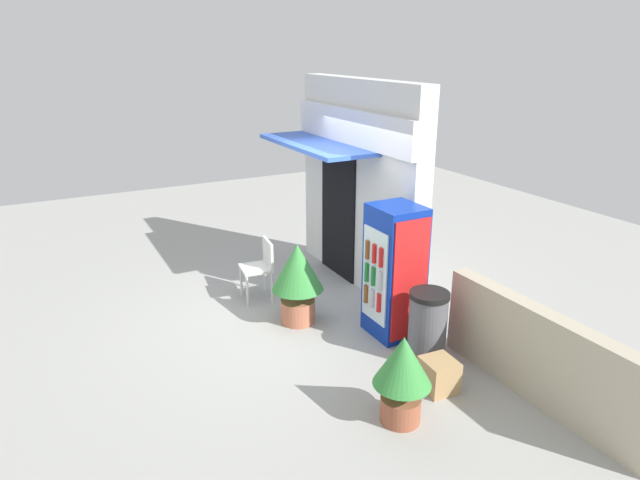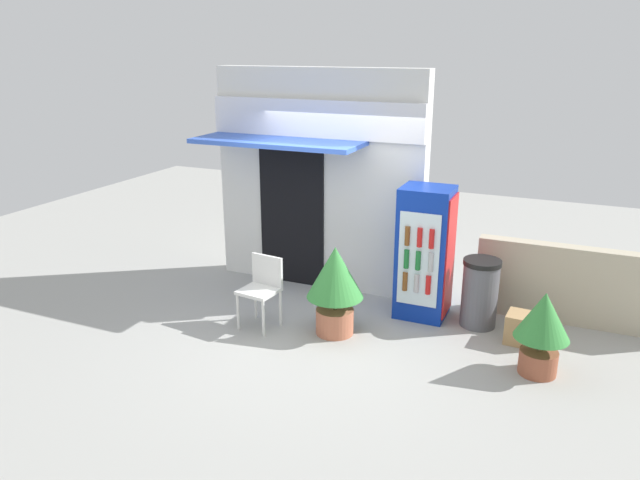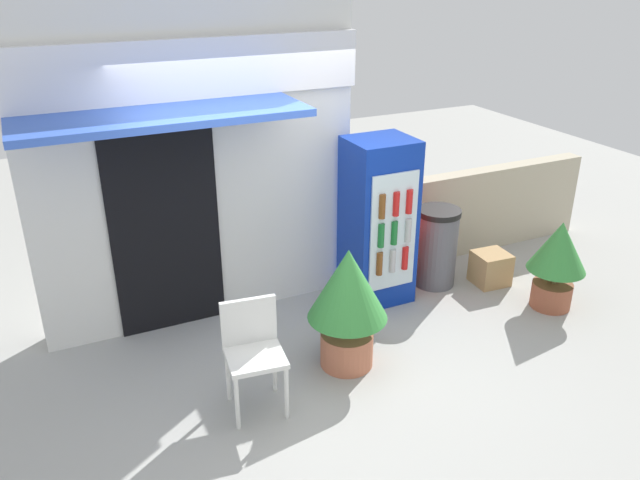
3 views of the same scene
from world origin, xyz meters
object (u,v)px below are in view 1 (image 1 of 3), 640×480
Objects in this scene: potted_plant_curbside at (403,371)px; trash_bin at (427,326)px; drink_cooler at (394,272)px; potted_plant_near_shop at (297,275)px; cardboard_box at (439,375)px; plastic_chair at (261,264)px.

potted_plant_curbside is 1.07× the size of trash_bin.
potted_plant_curbside reaches higher than trash_bin.
drink_cooler is at bearing 178.78° from trash_bin.
cardboard_box is (2.12, 0.66, -0.50)m from potted_plant_near_shop.
potted_plant_near_shop is 2.35m from potted_plant_curbside.
drink_cooler is 1.80m from potted_plant_curbside.
drink_cooler is at bearing 47.91° from potted_plant_near_shop.
trash_bin is at bearing 130.17° from potted_plant_curbside.
plastic_chair is (-1.75, -1.09, -0.32)m from drink_cooler.
potted_plant_curbside is 0.81m from cardboard_box.
trash_bin is 0.66m from cardboard_box.
trash_bin is at bearing 23.44° from plastic_chair.
potted_plant_near_shop is at bearing -162.75° from cardboard_box.
trash_bin is (-0.79, 0.93, -0.13)m from potted_plant_curbside.
potted_plant_near_shop is 3.10× the size of cardboard_box.
potted_plant_curbside is 1.23m from trash_bin.
plastic_chair reaches higher than cardboard_box.
trash_bin is (0.72, -0.02, -0.41)m from drink_cooler.
potted_plant_near_shop reaches higher than trash_bin.
potted_plant_curbside is at bearing -70.71° from cardboard_box.
trash_bin reaches higher than cardboard_box.
potted_plant_curbside is (3.26, 0.14, 0.03)m from plastic_chair.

